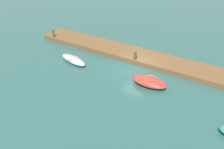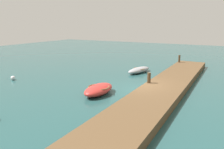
{
  "view_description": "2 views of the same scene",
  "coord_description": "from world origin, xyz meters",
  "px_view_note": "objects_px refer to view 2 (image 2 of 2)",
  "views": [
    {
      "loc": [
        -10.39,
        20.84,
        12.5
      ],
      "look_at": [
        0.08,
        4.47,
        1.32
      ],
      "focal_mm": 42.78,
      "sensor_mm": 36.0,
      "label": 1
    },
    {
      "loc": [
        -16.04,
        -6.17,
        5.26
      ],
      "look_at": [
        -0.69,
        2.26,
        1.18
      ],
      "focal_mm": 35.6,
      "sensor_mm": 36.0,
      "label": 2
    }
  ],
  "objects_px": {
    "rowboat_red": "(99,89)",
    "rowboat_grey": "(139,70)",
    "mooring_post_west": "(149,78)",
    "mooring_post_mid_west": "(179,59)",
    "marker_buoy": "(13,78)"
  },
  "relations": [
    {
      "from": "marker_buoy",
      "to": "mooring_post_west",
      "type": "bearing_deg",
      "value": -75.14
    },
    {
      "from": "mooring_post_west",
      "to": "marker_buoy",
      "type": "bearing_deg",
      "value": 104.86
    },
    {
      "from": "mooring_post_mid_west",
      "to": "marker_buoy",
      "type": "height_order",
      "value": "mooring_post_mid_west"
    },
    {
      "from": "rowboat_grey",
      "to": "rowboat_red",
      "type": "bearing_deg",
      "value": -166.0
    },
    {
      "from": "marker_buoy",
      "to": "rowboat_grey",
      "type": "bearing_deg",
      "value": -46.67
    },
    {
      "from": "rowboat_grey",
      "to": "marker_buoy",
      "type": "relative_size",
      "value": 9.07
    },
    {
      "from": "rowboat_red",
      "to": "mooring_post_mid_west",
      "type": "distance_m",
      "value": 14.28
    },
    {
      "from": "rowboat_red",
      "to": "marker_buoy",
      "type": "height_order",
      "value": "rowboat_red"
    },
    {
      "from": "mooring_post_mid_west",
      "to": "marker_buoy",
      "type": "distance_m",
      "value": 18.79
    },
    {
      "from": "rowboat_red",
      "to": "rowboat_grey",
      "type": "height_order",
      "value": "rowboat_red"
    },
    {
      "from": "rowboat_grey",
      "to": "mooring_post_mid_west",
      "type": "distance_m",
      "value": 6.34
    },
    {
      "from": "rowboat_grey",
      "to": "mooring_post_mid_west",
      "type": "height_order",
      "value": "mooring_post_mid_west"
    },
    {
      "from": "mooring_post_west",
      "to": "mooring_post_mid_west",
      "type": "xyz_separation_m",
      "value": [
        10.97,
        0.0,
        0.03
      ]
    },
    {
      "from": "rowboat_grey",
      "to": "marker_buoy",
      "type": "distance_m",
      "value": 12.68
    },
    {
      "from": "rowboat_red",
      "to": "rowboat_grey",
      "type": "relative_size",
      "value": 0.87
    }
  ]
}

